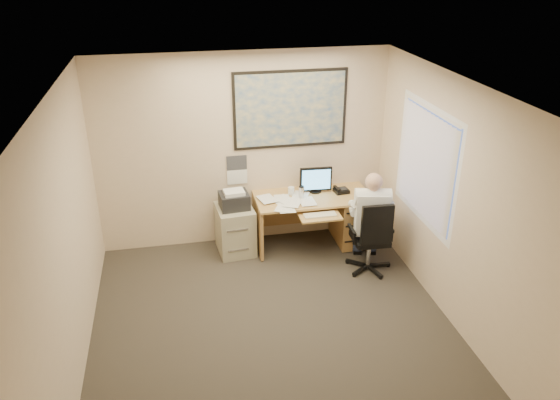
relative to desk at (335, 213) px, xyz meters
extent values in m
cube|color=#312C26|center=(-1.23, -1.90, -0.44)|extent=(4.00, 4.50, 0.00)
cube|color=white|center=(-1.23, -1.90, 2.26)|extent=(4.00, 4.50, 0.00)
cube|color=beige|center=(-1.23, 0.35, 0.91)|extent=(4.00, 0.00, 2.70)
cube|color=beige|center=(-1.23, -4.15, 0.91)|extent=(4.00, 0.00, 2.70)
cube|color=beige|center=(-3.23, -1.90, 0.91)|extent=(0.00, 4.50, 2.70)
cube|color=beige|center=(0.77, -1.90, 0.91)|extent=(0.00, 4.50, 2.70)
cube|color=tan|center=(-0.33, -0.02, 0.29)|extent=(1.60, 0.75, 0.03)
cube|color=#B6854A|center=(0.24, -0.02, -0.08)|extent=(0.45, 0.70, 0.70)
cube|color=#B6854A|center=(-1.11, -0.02, -0.08)|extent=(0.04, 0.70, 0.70)
cube|color=#B6854A|center=(-0.33, 0.32, 0.01)|extent=(1.55, 0.03, 0.55)
cylinder|color=black|center=(-0.26, 0.13, 0.32)|extent=(0.18, 0.18, 0.02)
cube|color=black|center=(-0.26, 0.11, 0.51)|extent=(0.45, 0.07, 0.34)
cube|color=#5CB5F9|center=(-0.26, 0.08, 0.51)|extent=(0.40, 0.03, 0.29)
cube|color=tan|center=(-0.35, -0.47, 0.22)|extent=(0.55, 0.30, 0.02)
cube|color=beige|center=(-0.35, -0.47, 0.24)|extent=(0.43, 0.14, 0.02)
cube|color=black|center=(0.09, 0.03, 0.33)|extent=(0.21, 0.20, 0.05)
cylinder|color=silver|center=(-0.51, -0.05, 0.39)|extent=(0.08, 0.08, 0.17)
cylinder|color=white|center=(-0.62, 0.10, 0.36)|extent=(0.09, 0.09, 0.11)
cube|color=white|center=(-0.78, -0.02, 0.32)|extent=(0.60, 0.56, 0.02)
cube|color=#1E4C93|center=(-0.58, 0.33, 1.46)|extent=(1.56, 0.03, 1.06)
cube|color=white|center=(-1.33, 0.34, 0.64)|extent=(0.28, 0.01, 0.42)
cube|color=#A49E84|center=(-1.43, 0.01, -0.11)|extent=(0.52, 0.61, 0.67)
cube|color=black|center=(-1.43, 0.01, 0.33)|extent=(0.41, 0.37, 0.21)
cube|color=white|center=(-1.43, -0.01, 0.46)|extent=(0.28, 0.23, 0.05)
cylinder|color=silver|center=(0.23, -0.81, -0.20)|extent=(0.06, 0.06, 0.38)
cube|color=black|center=(0.23, -0.81, 0.01)|extent=(0.46, 0.46, 0.07)
cube|color=black|center=(0.24, -1.03, 0.32)|extent=(0.40, 0.07, 0.53)
camera|label=1|loc=(-2.15, -6.64, 3.46)|focal=35.00mm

